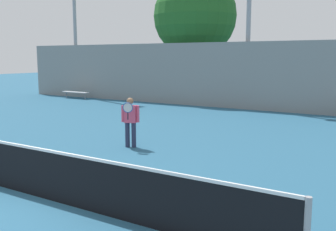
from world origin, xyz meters
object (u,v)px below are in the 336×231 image
Objects in this scene: light_pole_far_right at (249,9)px; tree_green_tall at (195,16)px; tennis_player at (130,120)px; bench_courtside_near at (76,92)px; tennis_net at (41,173)px.

light_pole_far_right is 1.10× the size of tree_green_tall.
tennis_player is 0.19× the size of tree_green_tall.
light_pole_far_right reaches higher than bench_courtside_near.
tree_green_tall is (-4.38, 2.26, 0.06)m from light_pole_far_right.
tennis_net is 6.65× the size of tennis_player.
tree_green_tall is (7.02, 3.54, 4.86)m from bench_courtside_near.
bench_courtside_near is (-11.75, 9.34, -0.45)m from tennis_player.
light_pole_far_right reaches higher than tennis_player.
tennis_player reaches higher than tennis_net.
tennis_net is 18.90m from tree_green_tall.
tennis_net is 1.18× the size of light_pole_far_right.
tennis_player is at bearing -69.85° from tree_green_tall.
tree_green_tall is (-4.73, 12.88, 4.41)m from tennis_player.
tree_green_tall is at bearing 152.75° from light_pole_far_right.
bench_courtside_near is (-12.95, 13.76, -0.10)m from tennis_net.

